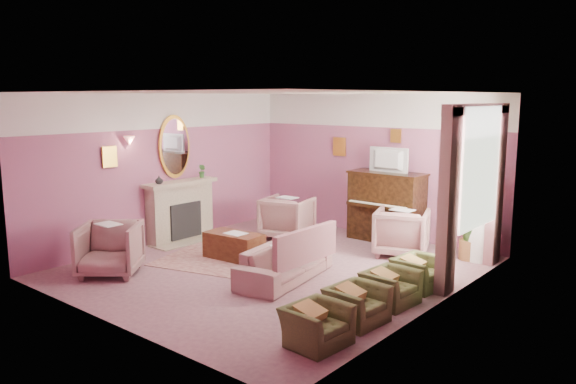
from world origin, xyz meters
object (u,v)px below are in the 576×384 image
Objects in this scene: floral_armchair_left at (287,215)px; floral_armchair_front at (110,246)px; television at (387,158)px; sofa at (285,256)px; side_table at (480,240)px; olive_chair_a at (317,319)px; coffee_table at (234,246)px; piano at (386,207)px; olive_chair_c at (390,282)px; olive_chair_d at (419,268)px; floral_armchair_right at (402,230)px; olive_chair_b at (357,299)px.

floral_armchair_left is 1.00× the size of floral_armchair_front.
television is 0.44× the size of sofa.
sofa is at bearing 34.53° from floral_armchair_front.
side_table is (3.47, 0.95, -0.10)m from floral_armchair_left.
olive_chair_a is (3.97, 0.04, -0.15)m from floral_armchair_front.
floral_armchair_front is at bearing -115.05° from coffee_table.
olive_chair_c is (1.74, -2.91, -0.35)m from piano.
olive_chair_c is at bearing 90.00° from olive_chair_a.
olive_chair_a is at bearing -30.11° from coffee_table.
side_table is (0.15, 1.97, 0.05)m from olive_chair_d.
television reaches higher than floral_armchair_front.
olive_chair_d is at bearing -53.30° from floral_armchair_right.
coffee_table is 3.26m from olive_chair_b.
piano is at bearing 120.91° from olive_chair_c.
olive_chair_d is (1.02, -1.37, -0.15)m from floral_armchair_right.
floral_armchair_right is 4.87m from floral_armchair_front.
floral_armchair_left is at bearing 79.60° from floral_armchair_front.
floral_armchair_right is at bearing 8.64° from floral_armchair_left.
floral_armchair_left reaches higher than olive_chair_a.
floral_armchair_front is (-0.86, -1.84, 0.23)m from coffee_table.
piano is at bearing 90.39° from sofa.
piano is at bearing 64.14° from floral_armchair_front.
olive_chair_d is at bearing 90.00° from olive_chair_b.
side_table reaches higher than olive_chair_a.
coffee_table is at bearing -141.09° from side_table.
television is 0.88× the size of floral_armchair_left.
television is 2.98m from olive_chair_d.
olive_chair_c is (3.32, -1.84, -0.15)m from floral_armchair_left.
floral_armchair_right is 2.42m from olive_chair_c.
television reaches higher than olive_chair_c.
floral_armchair_front is (-2.95, -3.87, 0.00)m from floral_armchair_right.
floral_armchair_front reaches higher than olive_chair_a.
floral_armchair_front is (-2.25, -1.55, 0.08)m from sofa.
sofa is 2.62× the size of side_table.
sofa is 2.43m from floral_armchair_right.
piano is 1.92m from side_table.
coffee_table is 2.92m from floral_armchair_right.
sofa is 2.62× the size of olive_chair_b.
olive_chair_b is (1.74, -3.73, -0.35)m from piano.
floral_armchair_front is at bearing -167.79° from olive_chair_b.
floral_armchair_front is 3.97m from olive_chair_a.
television is 1.14× the size of olive_chair_d.
floral_armchair_left is at bearing -171.36° from floral_armchair_right.
floral_armchair_right and floral_armchair_front have the same top height.
olive_chair_d is at bearing 90.00° from olive_chair_c.
coffee_table is 1.10× the size of floral_armchair_left.
coffee_table is at bearing 149.89° from olive_chair_a.
olive_chair_b is at bearing -92.31° from side_table.
olive_chair_b reaches higher than coffee_table.
sofa is (0.02, -3.05, -0.28)m from piano.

